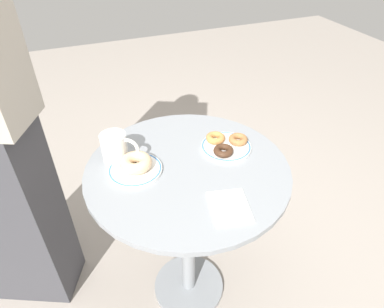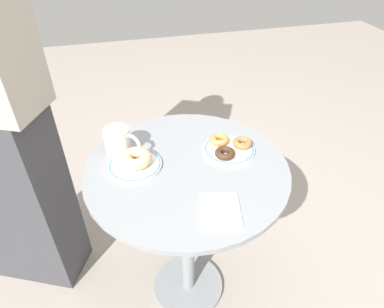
% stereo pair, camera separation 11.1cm
% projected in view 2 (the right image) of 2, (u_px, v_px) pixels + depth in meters
% --- Properties ---
extents(ground_plane, '(7.00, 7.00, 0.02)m').
position_uv_depth(ground_plane, '(188.00, 288.00, 1.57)').
color(ground_plane, '#9E9389').
extents(cafe_table, '(0.69, 0.69, 0.73)m').
position_uv_depth(cafe_table, '(187.00, 208.00, 1.25)').
color(cafe_table, gray).
rests_on(cafe_table, ground).
extents(plate_left, '(0.18, 0.18, 0.01)m').
position_uv_depth(plate_left, '(135.00, 165.00, 1.12)').
color(plate_left, white).
rests_on(plate_left, cafe_table).
extents(plate_right, '(0.18, 0.18, 0.01)m').
position_uv_depth(plate_right, '(229.00, 149.00, 1.19)').
color(plate_right, white).
rests_on(plate_right, cafe_table).
extents(donut_glazed, '(0.14, 0.14, 0.04)m').
position_uv_depth(donut_glazed, '(136.00, 158.00, 1.11)').
color(donut_glazed, '#E0B789').
rests_on(donut_glazed, plate_left).
extents(donut_cinnamon, '(0.09, 0.09, 0.02)m').
position_uv_depth(donut_cinnamon, '(242.00, 143.00, 1.19)').
color(donut_cinnamon, '#A36B3D').
rests_on(donut_cinnamon, plate_right).
extents(donut_old_fashioned, '(0.08, 0.08, 0.02)m').
position_uv_depth(donut_old_fashioned, '(219.00, 140.00, 1.21)').
color(donut_old_fashioned, '#BC7F42').
rests_on(donut_old_fashioned, plate_right).
extents(donut_chocolate, '(0.08, 0.08, 0.02)m').
position_uv_depth(donut_chocolate, '(225.00, 153.00, 1.15)').
color(donut_chocolate, '#422819').
rests_on(donut_chocolate, plate_right).
extents(paper_napkin, '(0.14, 0.16, 0.01)m').
position_uv_depth(paper_napkin, '(220.00, 210.00, 0.97)').
color(paper_napkin, white).
rests_on(paper_napkin, cafe_table).
extents(coffee_mug, '(0.12, 0.10, 0.10)m').
position_uv_depth(coffee_mug, '(119.00, 142.00, 1.15)').
color(coffee_mug, white).
rests_on(coffee_mug, cafe_table).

